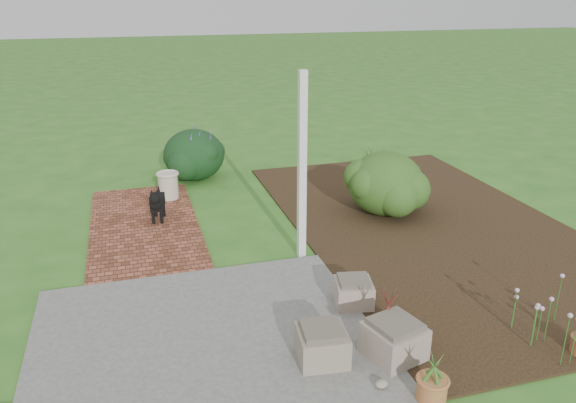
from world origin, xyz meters
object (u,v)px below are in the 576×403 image
object	(u,v)px
stone_trough_near	(322,346)
evergreen_shrub	(386,182)
black_dog	(157,202)
cream_ceramic_urn	(168,186)

from	to	relation	value
stone_trough_near	evergreen_shrub	distance (m)	4.10
stone_trough_near	black_dog	size ratio (longest dim) A/B	0.76
stone_trough_near	cream_ceramic_urn	size ratio (longest dim) A/B	1.04
evergreen_shrub	stone_trough_near	bearing A→B (deg)	-123.80
black_dog	cream_ceramic_urn	xyz separation A→B (m)	(0.25, 1.00, -0.09)
cream_ceramic_urn	evergreen_shrub	bearing A→B (deg)	-25.78
black_dog	stone_trough_near	bearing A→B (deg)	-61.57
black_dog	cream_ceramic_urn	world-z (taller)	black_dog
stone_trough_near	cream_ceramic_urn	world-z (taller)	cream_ceramic_urn
stone_trough_near	black_dog	distance (m)	4.19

